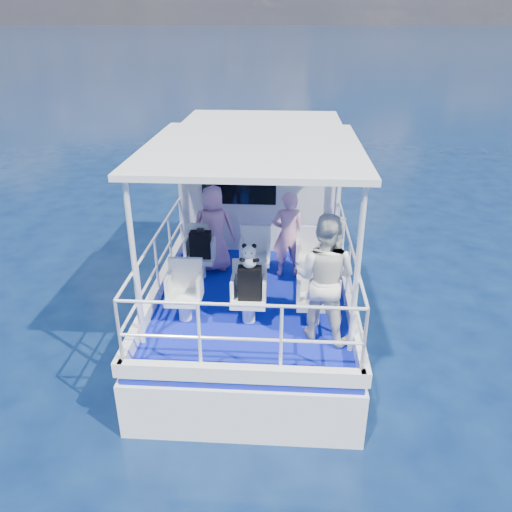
{
  "coord_description": "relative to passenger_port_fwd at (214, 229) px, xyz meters",
  "views": [
    {
      "loc": [
        0.49,
        -7.06,
        4.71
      ],
      "look_at": [
        0.06,
        -0.4,
        1.58
      ],
      "focal_mm": 35.0,
      "sensor_mm": 36.0,
      "label": 1
    }
  ],
  "objects": [
    {
      "name": "ground",
      "position": [
        0.7,
        -0.53,
        -1.63
      ],
      "size": [
        2000.0,
        2000.0,
        0.0
      ],
      "primitive_type": "plane",
      "color": "#071639",
      "rests_on": "ground"
    },
    {
      "name": "compact_camera",
      "position": [
        -0.15,
        -0.39,
        0.12
      ],
      "size": [
        0.11,
        0.07,
        0.07
      ],
      "primitive_type": "cube",
      "color": "black",
      "rests_on": "backpack_port"
    },
    {
      "name": "seat_stbd_fwd",
      "position": [
        1.6,
        -0.33,
        -0.54
      ],
      "size": [
        0.48,
        0.46,
        0.38
      ],
      "primitive_type": "cube",
      "color": "white",
      "rests_on": "deck"
    },
    {
      "name": "canopy_posts",
      "position": [
        0.7,
        -0.78,
        0.37
      ],
      "size": [
        2.77,
        2.97,
        2.2
      ],
      "color": "white",
      "rests_on": "deck"
    },
    {
      "name": "seat_center_aft",
      "position": [
        0.7,
        -1.63,
        -0.54
      ],
      "size": [
        0.48,
        0.46,
        0.38
      ],
      "primitive_type": "cube",
      "color": "white",
      "rests_on": "deck"
    },
    {
      "name": "passenger_stbd_fwd",
      "position": [
        1.23,
        -0.16,
        -0.01
      ],
      "size": [
        0.57,
        0.42,
        1.43
      ],
      "primitive_type": "imported",
      "rotation": [
        0.0,
        0.0,
        3.3
      ],
      "color": "pink",
      "rests_on": "deck"
    },
    {
      "name": "hull",
      "position": [
        0.7,
        0.47,
        -1.63
      ],
      "size": [
        3.0,
        7.0,
        1.6
      ],
      "primitive_type": "cube",
      "color": "white",
      "rests_on": "ground"
    },
    {
      "name": "seat_stbd_aft",
      "position": [
        1.6,
        -1.63,
        -0.54
      ],
      "size": [
        0.48,
        0.46,
        0.38
      ],
      "primitive_type": "cube",
      "color": "white",
      "rests_on": "deck"
    },
    {
      "name": "backpack_center",
      "position": [
        0.72,
        -1.66,
        -0.11
      ],
      "size": [
        0.32,
        0.18,
        0.47
      ],
      "primitive_type": "cube",
      "color": "black",
      "rests_on": "seat_center_aft"
    },
    {
      "name": "passenger_port_fwd",
      "position": [
        0.0,
        0.0,
        0.0
      ],
      "size": [
        0.56,
        0.41,
        1.45
      ],
      "primitive_type": "imported",
      "rotation": [
        0.0,
        0.0,
        3.18
      ],
      "color": "pink",
      "rests_on": "deck"
    },
    {
      "name": "seat_port_aft",
      "position": [
        -0.2,
        -1.63,
        -0.54
      ],
      "size": [
        0.48,
        0.46,
        0.38
      ],
      "primitive_type": "cube",
      "color": "white",
      "rests_on": "deck"
    },
    {
      "name": "canopy",
      "position": [
        0.7,
        -0.73,
        1.51
      ],
      "size": [
        3.0,
        3.2,
        0.08
      ],
      "primitive_type": "cube",
      "color": "white",
      "rests_on": "cabin"
    },
    {
      "name": "seat_center_fwd",
      "position": [
        0.7,
        -0.33,
        -0.54
      ],
      "size": [
        0.48,
        0.46,
        0.38
      ],
      "primitive_type": "cube",
      "color": "white",
      "rests_on": "deck"
    },
    {
      "name": "deck",
      "position": [
        0.7,
        0.47,
        -0.78
      ],
      "size": [
        2.9,
        6.9,
        0.1
      ],
      "primitive_type": "cube",
      "color": "#0A1393",
      "rests_on": "hull"
    },
    {
      "name": "cabin",
      "position": [
        0.7,
        1.77,
        0.37
      ],
      "size": [
        2.85,
        2.0,
        2.2
      ],
      "primitive_type": "cube",
      "color": "white",
      "rests_on": "deck"
    },
    {
      "name": "seat_port_fwd",
      "position": [
        -0.2,
        -0.33,
        -0.54
      ],
      "size": [
        0.48,
        0.46,
        0.38
      ],
      "primitive_type": "cube",
      "color": "white",
      "rests_on": "deck"
    },
    {
      "name": "panda",
      "position": [
        0.72,
        -1.65,
        0.3
      ],
      "size": [
        0.22,
        0.18,
        0.34
      ],
      "primitive_type": null,
      "color": "white",
      "rests_on": "backpack_center"
    },
    {
      "name": "railings",
      "position": [
        0.7,
        -1.1,
        -0.23
      ],
      "size": [
        2.84,
        3.59,
        1.0
      ],
      "primitive_type": null,
      "color": "white",
      "rests_on": "deck"
    },
    {
      "name": "backpack_port",
      "position": [
        -0.16,
        -0.38,
        -0.13
      ],
      "size": [
        0.33,
        0.19,
        0.43
      ],
      "primitive_type": "cube",
      "color": "black",
      "rests_on": "seat_port_fwd"
    },
    {
      "name": "passenger_stbd_aft",
      "position": [
        1.7,
        -1.92,
        0.15
      ],
      "size": [
        1.04,
        0.93,
        1.74
      ],
      "primitive_type": "imported",
      "rotation": [
        0.0,
        0.0,
        2.75
      ],
      "color": "silver",
      "rests_on": "deck"
    }
  ]
}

